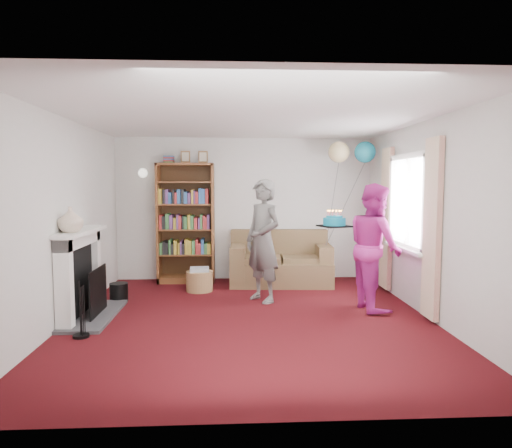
{
  "coord_description": "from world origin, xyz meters",
  "views": [
    {
      "loc": [
        -0.22,
        -5.59,
        1.69
      ],
      "look_at": [
        0.1,
        0.6,
        1.15
      ],
      "focal_mm": 32.0,
      "sensor_mm": 36.0,
      "label": 1
    }
  ],
  "objects": [
    {
      "name": "window_bay",
      "position": [
        2.21,
        0.6,
        1.2
      ],
      "size": [
        0.14,
        2.02,
        2.2
      ],
      "color": "white",
      "rests_on": "ground"
    },
    {
      "name": "balloons",
      "position": [
        1.77,
        1.95,
        2.22
      ],
      "size": [
        0.86,
        0.35,
        1.73
      ],
      "color": "#3F3F3F",
      "rests_on": "ground"
    },
    {
      "name": "wall_sconce",
      "position": [
        -1.75,
        2.36,
        1.88
      ],
      "size": [
        0.16,
        0.23,
        0.16
      ],
      "color": "gold",
      "rests_on": "ground"
    },
    {
      "name": "wall_back",
      "position": [
        0.0,
        2.51,
        1.25
      ],
      "size": [
        4.5,
        0.02,
        2.5
      ],
      "primitive_type": "cube",
      "color": "silver",
      "rests_on": "ground"
    },
    {
      "name": "fireplace",
      "position": [
        -2.09,
        0.19,
        0.51
      ],
      "size": [
        0.55,
        1.8,
        1.12
      ],
      "color": "#3F3F42",
      "rests_on": "ground"
    },
    {
      "name": "person_magenta",
      "position": [
        1.7,
        0.4,
        0.85
      ],
      "size": [
        0.73,
        0.89,
        1.7
      ],
      "primitive_type": "imported",
      "rotation": [
        0.0,
        0.0,
        1.67
      ],
      "color": "#C1268F",
      "rests_on": "ground"
    },
    {
      "name": "wall_left",
      "position": [
        -2.26,
        0.0,
        1.25
      ],
      "size": [
        0.02,
        5.0,
        2.5
      ],
      "primitive_type": "cube",
      "color": "silver",
      "rests_on": "ground"
    },
    {
      "name": "person_striped",
      "position": [
        0.22,
        0.89,
        0.88
      ],
      "size": [
        0.72,
        0.77,
        1.76
      ],
      "primitive_type": "imported",
      "rotation": [
        0.0,
        0.0,
        -0.94
      ],
      "color": "black",
      "rests_on": "ground"
    },
    {
      "name": "sofa",
      "position": [
        0.6,
        2.07,
        0.34
      ],
      "size": [
        1.69,
        0.89,
        0.89
      ],
      "rotation": [
        0.0,
        0.0,
        -0.06
      ],
      "color": "brown",
      "rests_on": "ground"
    },
    {
      "name": "wall_right",
      "position": [
        2.26,
        0.0,
        1.25
      ],
      "size": [
        0.02,
        5.0,
        2.5
      ],
      "primitive_type": "cube",
      "color": "silver",
      "rests_on": "ground"
    },
    {
      "name": "wicker_basket",
      "position": [
        -0.74,
        1.56,
        0.17
      ],
      "size": [
        0.42,
        0.42,
        0.38
      ],
      "rotation": [
        0.0,
        0.0,
        0.07
      ],
      "color": "#A4754C",
      "rests_on": "ground"
    },
    {
      "name": "ground",
      "position": [
        0.0,
        0.0,
        0.0
      ],
      "size": [
        5.0,
        5.0,
        0.0
      ],
      "primitive_type": "plane",
      "color": "#35080D",
      "rests_on": "ground"
    },
    {
      "name": "mantel_vase",
      "position": [
        -2.12,
        -0.15,
        1.28
      ],
      "size": [
        0.34,
        0.34,
        0.3
      ],
      "primitive_type": "imported",
      "rotation": [
        0.0,
        0.0,
        0.17
      ],
      "color": "beige",
      "rests_on": "fireplace"
    },
    {
      "name": "ceiling",
      "position": [
        0.0,
        0.0,
        2.5
      ],
      "size": [
        4.5,
        5.0,
        0.01
      ],
      "primitive_type": "cube",
      "color": "white",
      "rests_on": "wall_back"
    },
    {
      "name": "bookcase",
      "position": [
        -1.02,
        2.3,
        1.0
      ],
      "size": [
        0.97,
        0.42,
        2.26
      ],
      "color": "#472B14",
      "rests_on": "ground"
    },
    {
      "name": "birthday_cake",
      "position": [
        1.15,
        0.42,
        1.19
      ],
      "size": [
        0.36,
        0.36,
        0.22
      ],
      "rotation": [
        0.0,
        0.0,
        0.36
      ],
      "color": "black",
      "rests_on": "ground"
    }
  ]
}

